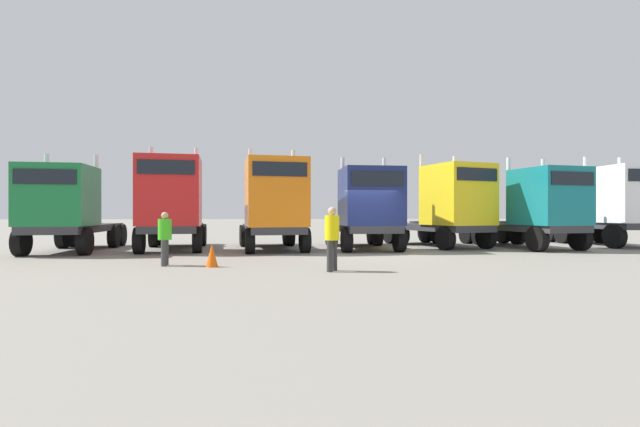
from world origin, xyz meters
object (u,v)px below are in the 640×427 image
(semi_truck_teal, at_px, (538,207))
(semi_truck_white, at_px, (617,204))
(semi_truck_yellow, at_px, (450,205))
(visitor_in_hivis, at_px, (332,234))
(semi_truck_green, at_px, (66,208))
(visitor_with_camera, at_px, (165,235))
(traffic_cone_near, at_px, (212,255))
(semi_truck_orange, at_px, (274,204))
(semi_truck_navy, at_px, (367,208))
(semi_truck_red, at_px, (172,203))

(semi_truck_teal, height_order, semi_truck_white, semi_truck_white)
(semi_truck_yellow, height_order, visitor_in_hivis, semi_truck_yellow)
(semi_truck_green, height_order, semi_truck_teal, semi_truck_teal)
(semi_truck_teal, xyz_separation_m, visitor_with_camera, (-14.96, -4.92, -0.91))
(semi_truck_teal, distance_m, traffic_cone_near, 14.59)
(semi_truck_white, distance_m, traffic_cone_near, 19.33)
(semi_truck_green, xyz_separation_m, semi_truck_teal, (20.01, 0.10, 0.06))
(semi_truck_orange, distance_m, semi_truck_yellow, 8.13)
(semi_truck_navy, bearing_deg, semi_truck_green, -90.94)
(semi_truck_navy, distance_m, visitor_in_hivis, 7.23)
(semi_truck_navy, height_order, semi_truck_teal, semi_truck_teal)
(semi_truck_white, bearing_deg, semi_truck_green, -89.53)
(semi_truck_red, bearing_deg, semi_truck_navy, 81.25)
(semi_truck_navy, xyz_separation_m, semi_truck_teal, (7.70, -0.12, 0.04))
(semi_truck_red, xyz_separation_m, traffic_cone_near, (2.50, -5.76, -1.69))
(semi_truck_teal, bearing_deg, semi_truck_yellow, -116.74)
(semi_truck_teal, relative_size, semi_truck_white, 1.10)
(semi_truck_navy, bearing_deg, traffic_cone_near, -48.49)
(traffic_cone_near, bearing_deg, semi_truck_navy, 43.45)
(semi_truck_orange, distance_m, semi_truck_white, 16.37)
(semi_truck_green, height_order, visitor_with_camera, semi_truck_green)
(semi_truck_white, height_order, visitor_with_camera, semi_truck_white)
(semi_truck_green, relative_size, traffic_cone_near, 9.18)
(semi_truck_teal, relative_size, visitor_in_hivis, 3.67)
(semi_truck_white, bearing_deg, semi_truck_teal, -79.00)
(semi_truck_green, distance_m, semi_truck_orange, 8.32)
(semi_truck_red, relative_size, semi_truck_navy, 1.05)
(semi_truck_green, distance_m, semi_truck_navy, 12.30)
(semi_truck_navy, xyz_separation_m, visitor_in_hivis, (-2.34, -6.80, -0.78))
(semi_truck_green, height_order, semi_truck_orange, semi_truck_orange)
(traffic_cone_near, bearing_deg, semi_truck_red, 113.42)
(semi_truck_white, height_order, visitor_in_hivis, semi_truck_white)
(semi_truck_red, distance_m, traffic_cone_near, 6.50)
(semi_truck_teal, bearing_deg, traffic_cone_near, -78.54)
(semi_truck_red, bearing_deg, semi_truck_white, 85.14)
(semi_truck_navy, distance_m, semi_truck_yellow, 4.21)
(semi_truck_red, bearing_deg, visitor_with_camera, 4.12)
(semi_truck_green, relative_size, semi_truck_yellow, 1.01)
(semi_truck_green, bearing_deg, semi_truck_teal, 86.14)
(visitor_in_hivis, bearing_deg, traffic_cone_near, -166.14)
(semi_truck_red, relative_size, semi_truck_yellow, 1.00)
(semi_truck_orange, distance_m, semi_truck_navy, 3.99)
(semi_truck_green, height_order, semi_truck_red, semi_truck_red)
(semi_truck_navy, height_order, semi_truck_white, semi_truck_white)
(semi_truck_white, xyz_separation_m, traffic_cone_near, (-18.14, -6.46, -1.67))
(semi_truck_red, height_order, traffic_cone_near, semi_truck_red)
(semi_truck_yellow, relative_size, visitor_with_camera, 3.84)
(semi_truck_orange, distance_m, semi_truck_teal, 11.69)
(visitor_with_camera, xyz_separation_m, traffic_cone_near, (1.47, -0.44, -0.60))
(semi_truck_teal, xyz_separation_m, visitor_in_hivis, (-10.05, -6.68, -0.82))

